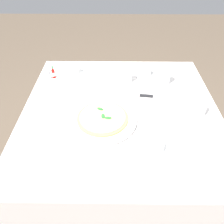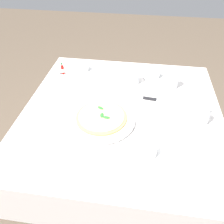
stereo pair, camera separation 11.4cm
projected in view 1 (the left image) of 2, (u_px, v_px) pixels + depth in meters
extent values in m
plane|color=brown|center=(118.00, 183.00, 1.68)|extent=(8.00, 8.00, 0.00)
cube|color=white|center=(121.00, 110.00, 1.20)|extent=(1.05, 1.05, 0.02)
cube|color=white|center=(122.00, 221.00, 0.90)|extent=(1.05, 0.01, 0.28)
cube|color=white|center=(119.00, 81.00, 1.69)|extent=(1.05, 0.01, 0.28)
cube|color=white|center=(32.00, 129.00, 1.30)|extent=(0.01, 1.05, 0.28)
cube|color=white|center=(209.00, 130.00, 1.29)|extent=(0.01, 1.05, 0.28)
cylinder|color=brown|center=(36.00, 220.00, 1.12)|extent=(0.06, 0.06, 0.73)
cylinder|color=brown|center=(205.00, 223.00, 1.12)|extent=(0.06, 0.06, 0.73)
cylinder|color=brown|center=(65.00, 110.00, 1.77)|extent=(0.06, 0.06, 0.73)
cylinder|color=brown|center=(172.00, 111.00, 1.77)|extent=(0.06, 0.06, 0.73)
cylinder|color=white|center=(103.00, 121.00, 1.12)|extent=(0.21, 0.21, 0.01)
cylinder|color=white|center=(103.00, 119.00, 1.11)|extent=(0.34, 0.34, 0.01)
cylinder|color=#DBAD60|center=(103.00, 118.00, 1.10)|extent=(0.26, 0.26, 0.01)
cylinder|color=#F4DB8E|center=(103.00, 117.00, 1.10)|extent=(0.23, 0.23, 0.00)
ellipsoid|color=#2D7533|center=(103.00, 116.00, 1.10)|extent=(0.02, 0.04, 0.01)
ellipsoid|color=#2D7533|center=(108.00, 118.00, 1.09)|extent=(0.04, 0.02, 0.01)
ellipsoid|color=#2D7533|center=(100.00, 109.00, 1.14)|extent=(0.04, 0.03, 0.01)
cylinder|color=white|center=(154.00, 150.00, 0.97)|extent=(0.13, 0.13, 0.01)
cylinder|color=white|center=(155.00, 146.00, 0.96)|extent=(0.08, 0.08, 0.05)
torus|color=white|center=(144.00, 147.00, 0.95)|extent=(0.04, 0.01, 0.03)
cylinder|color=black|center=(156.00, 143.00, 0.94)|extent=(0.07, 0.07, 0.00)
cylinder|color=white|center=(74.00, 73.00, 1.46)|extent=(0.13, 0.13, 0.01)
cylinder|color=white|center=(74.00, 69.00, 1.44)|extent=(0.08, 0.08, 0.05)
torus|color=white|center=(66.00, 68.00, 1.45)|extent=(0.04, 0.01, 0.03)
cylinder|color=black|center=(73.00, 66.00, 1.43)|extent=(0.07, 0.07, 0.00)
cylinder|color=white|center=(145.00, 75.00, 1.45)|extent=(0.13, 0.13, 0.01)
cylinder|color=white|center=(145.00, 70.00, 1.43)|extent=(0.08, 0.08, 0.06)
torus|color=white|center=(146.00, 66.00, 1.46)|extent=(0.01, 0.04, 0.03)
cylinder|color=black|center=(146.00, 67.00, 1.41)|extent=(0.07, 0.07, 0.00)
cylinder|color=white|center=(200.00, 106.00, 1.12)|extent=(0.07, 0.07, 0.10)
cylinder|color=silver|center=(198.00, 111.00, 1.14)|extent=(0.06, 0.06, 0.05)
cylinder|color=white|center=(127.00, 75.00, 1.36)|extent=(0.07, 0.07, 0.10)
cylinder|color=silver|center=(127.00, 78.00, 1.37)|extent=(0.06, 0.06, 0.05)
cylinder|color=white|center=(165.00, 75.00, 1.34)|extent=(0.06, 0.06, 0.11)
cylinder|color=silver|center=(165.00, 77.00, 1.35)|extent=(0.06, 0.06, 0.08)
cube|color=white|center=(154.00, 99.00, 1.24)|extent=(0.23, 0.15, 0.02)
cube|color=silver|center=(164.00, 97.00, 1.23)|extent=(0.12, 0.03, 0.01)
cube|color=black|center=(146.00, 96.00, 1.24)|extent=(0.08, 0.03, 0.01)
cylinder|color=#B7140F|center=(54.00, 74.00, 1.41)|extent=(0.02, 0.02, 0.05)
cylinder|color=white|center=(54.00, 74.00, 1.41)|extent=(0.02, 0.02, 0.02)
cone|color=#B7140F|center=(53.00, 69.00, 1.38)|extent=(0.02, 0.02, 0.02)
cylinder|color=#1E722D|center=(52.00, 67.00, 1.38)|extent=(0.01, 0.01, 0.01)
cylinder|color=white|center=(58.00, 74.00, 1.42)|extent=(0.03, 0.03, 0.04)
cylinder|color=white|center=(59.00, 75.00, 1.42)|extent=(0.02, 0.02, 0.03)
sphere|color=silver|center=(58.00, 71.00, 1.40)|extent=(0.02, 0.02, 0.02)
cylinder|color=white|center=(49.00, 76.00, 1.41)|extent=(0.03, 0.03, 0.04)
cylinder|color=#38332D|center=(49.00, 77.00, 1.41)|extent=(0.02, 0.02, 0.03)
sphere|color=silver|center=(48.00, 73.00, 1.39)|extent=(0.02, 0.02, 0.02)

